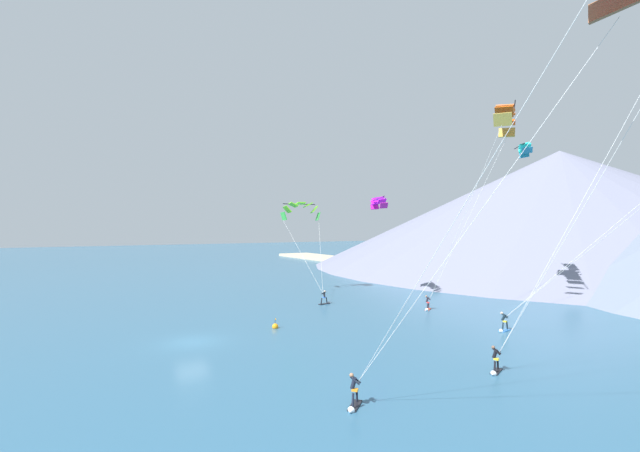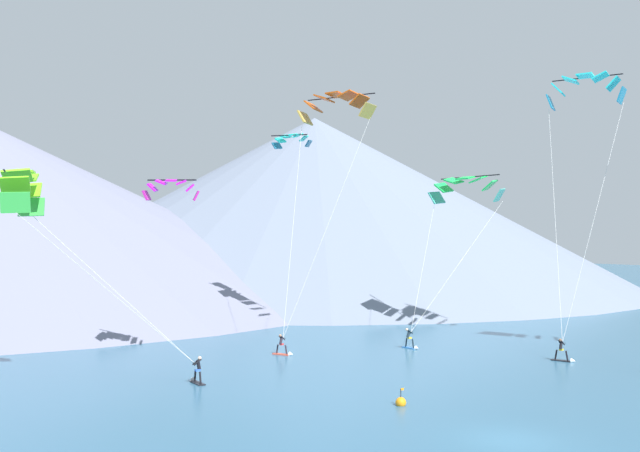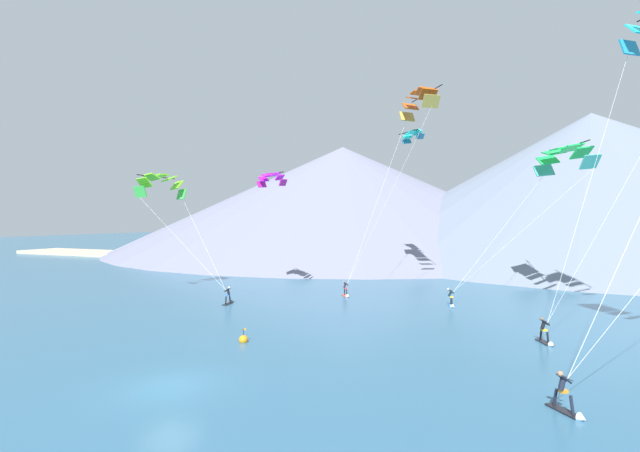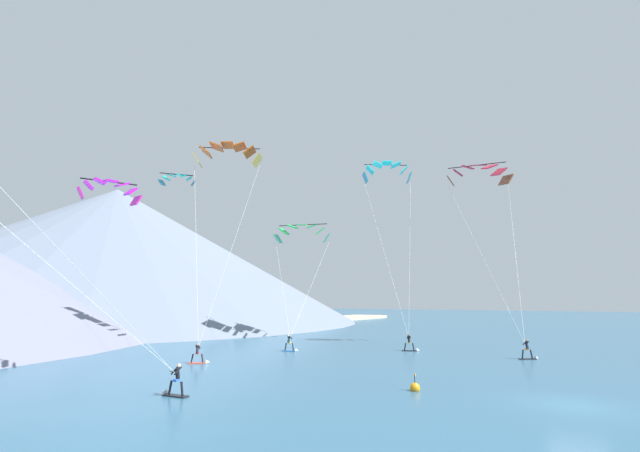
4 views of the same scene
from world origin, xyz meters
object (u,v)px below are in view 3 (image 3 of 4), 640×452
kitesurfer_mid_center (546,336)px  parafoil_kite_near_lead (563,157)px  parafoil_kite_distant_low_drift (412,135)px  kitesurfer_near_lead (451,301)px  parafoil_kite_distant_high_outer (272,178)px  parafoil_kite_near_trail (419,101)px  parafoil_kite_far_right (161,184)px  kitesurfer_far_left (567,401)px  kitesurfer_far_right (229,298)px  kitesurfer_near_trail (346,292)px  race_marker_buoy (243,340)px

kitesurfer_mid_center → parafoil_kite_near_lead: size_ratio=0.13×
parafoil_kite_distant_low_drift → kitesurfer_near_lead: bearing=-63.7°
kitesurfer_near_lead → parafoil_kite_distant_high_outer: (-18.98, 1.24, 11.89)m
parafoil_kite_near_trail → parafoil_kite_far_right: 28.42m
kitesurfer_near_lead → parafoil_kite_near_trail: parafoil_kite_near_trail is taller
kitesurfer_far_left → parafoil_kite_distant_low_drift: parafoil_kite_distant_low_drift is taller
kitesurfer_far_left → kitesurfer_far_right: bearing=151.5°
parafoil_kite_near_lead → parafoil_kite_far_right: parafoil_kite_near_lead is taller
kitesurfer_far_left → parafoil_kite_distant_low_drift: 38.14m
kitesurfer_near_lead → kitesurfer_far_left: bearing=-72.6°
parafoil_kite_distant_low_drift → kitesurfer_far_right: bearing=-127.2°
kitesurfer_mid_center → parafoil_kite_distant_high_outer: bearing=156.6°
kitesurfer_near_trail → race_marker_buoy: (-0.68, -17.97, -0.29)m
kitesurfer_far_left → parafoil_kite_far_right: size_ratio=0.15×
kitesurfer_near_lead → kitesurfer_far_right: size_ratio=1.00×
kitesurfer_near_lead → parafoil_kite_far_right: 31.31m
kitesurfer_near_trail → parafoil_kite_far_right: bearing=-162.2°
kitesurfer_near_lead → parafoil_kite_distant_low_drift: 21.55m
kitesurfer_far_left → race_marker_buoy: bearing=168.2°
parafoil_kite_far_right → race_marker_buoy: bearing=-34.1°
kitesurfer_near_lead → parafoil_kite_near_trail: bearing=124.4°
kitesurfer_far_right → parafoil_kite_near_lead: bearing=22.6°
kitesurfer_far_right → parafoil_kite_near_lead: parafoil_kite_near_lead is taller
kitesurfer_far_right → kitesurfer_near_trail: bearing=41.4°
race_marker_buoy → parafoil_kite_far_right: bearing=145.9°
kitesurfer_mid_center → parafoil_kite_near_trail: size_ratio=0.09×
parafoil_kite_near_trail → race_marker_buoy: bearing=-107.8°
kitesurfer_near_trail → kitesurfer_far_right: size_ratio=0.93×
kitesurfer_near_lead → kitesurfer_far_left: size_ratio=1.02×
kitesurfer_mid_center → parafoil_kite_distant_high_outer: 30.32m
parafoil_kite_distant_high_outer → parafoil_kite_near_trail: bearing=16.4°
parafoil_kite_near_trail → parafoil_kite_far_right: size_ratio=1.77×
parafoil_kite_near_trail → race_marker_buoy: parafoil_kite_near_trail is taller
kitesurfer_near_lead → parafoil_kite_near_lead: (9.42, 5.42, 13.14)m
parafoil_kite_near_trail → parafoil_kite_distant_high_outer: (-15.09, -4.44, -7.84)m
kitesurfer_mid_center → parafoil_kite_distant_high_outer: parafoil_kite_distant_high_outer is taller
kitesurfer_near_lead → race_marker_buoy: (-11.09, -16.73, -0.34)m
parafoil_kite_near_lead → race_marker_buoy: bearing=-132.8°
kitesurfer_near_trail → parafoil_kite_near_trail: (6.51, 4.44, 19.78)m
kitesurfer_far_right → kitesurfer_far_left: bearing=-28.5°
kitesurfer_far_right → race_marker_buoy: kitesurfer_far_right is taller
kitesurfer_mid_center → parafoil_kite_near_lead: (2.80, 15.24, 13.16)m
kitesurfer_near_lead → parafoil_kite_near_trail: (-3.90, 5.68, 19.72)m
parafoil_kite_near_lead → parafoil_kite_near_trail: (-13.31, 0.26, 6.58)m
kitesurfer_far_left → parafoil_kite_distant_high_outer: parafoil_kite_distant_high_outer is taller
parafoil_kite_near_lead → parafoil_kite_distant_high_outer: 28.73m
parafoil_kite_far_right → parafoil_kite_near_trail: bearing=22.5°
kitesurfer_near_trail → parafoil_kite_near_lead: (19.83, 4.17, 13.19)m
parafoil_kite_near_lead → race_marker_buoy: (-20.51, -22.14, -13.48)m
kitesurfer_far_right → parafoil_kite_far_right: size_ratio=0.16×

